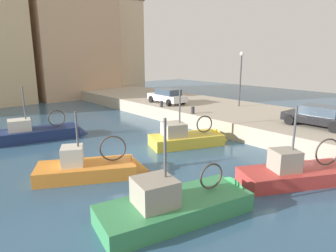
{
  "coord_description": "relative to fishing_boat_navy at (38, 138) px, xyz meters",
  "views": [
    {
      "loc": [
        -8.96,
        -14.44,
        5.74
      ],
      "look_at": [
        3.12,
        0.01,
        1.2
      ],
      "focal_mm": 31.53,
      "sensor_mm": 36.0,
      "label": 1
    }
  ],
  "objects": [
    {
      "name": "water_surface",
      "position": [
        3.2,
        -6.63,
        -0.1
      ],
      "size": [
        80.0,
        80.0,
        0.0
      ],
      "primitive_type": "plane",
      "color": "#335675",
      "rests_on": "ground"
    },
    {
      "name": "quay_wall",
      "position": [
        14.7,
        -6.63,
        0.5
      ],
      "size": [
        9.0,
        56.0,
        1.2
      ],
      "primitive_type": "cube",
      "color": "#ADA08C",
      "rests_on": "ground"
    },
    {
      "name": "fishing_boat_navy",
      "position": [
        0.0,
        0.0,
        0.0
      ],
      "size": [
        7.12,
        3.26,
        4.64
      ],
      "color": "navy",
      "rests_on": "ground"
    },
    {
      "name": "fishing_boat_yellow",
      "position": [
        7.32,
        -7.77,
        0.04
      ],
      "size": [
        5.75,
        3.64,
        4.54
      ],
      "color": "gold",
      "rests_on": "ground"
    },
    {
      "name": "fishing_boat_orange",
      "position": [
        0.12,
        -8.51,
        0.01
      ],
      "size": [
        5.65,
        4.06,
        4.09
      ],
      "color": "orange",
      "rests_on": "ground"
    },
    {
      "name": "fishing_boat_green",
      "position": [
        1.01,
        -13.9,
        0.02
      ],
      "size": [
        6.67,
        3.22,
        4.67
      ],
      "color": "#388951",
      "rests_on": "ground"
    },
    {
      "name": "fishing_boat_red",
      "position": [
        7.32,
        -15.32,
        0.02
      ],
      "size": [
        6.27,
        4.33,
        4.44
      ],
      "color": "#BC3833",
      "rests_on": "ground"
    },
    {
      "name": "parked_car_white",
      "position": [
        12.25,
        0.61,
        1.82
      ],
      "size": [
        2.03,
        4.24,
        1.41
      ],
      "color": "silver",
      "rests_on": "quay_wall"
    },
    {
      "name": "parked_car_black",
      "position": [
        13.7,
        -12.97,
        1.81
      ],
      "size": [
        2.1,
        4.14,
        1.38
      ],
      "color": "black",
      "rests_on": "quay_wall"
    },
    {
      "name": "mooring_bollard_mid",
      "position": [
        10.55,
        -4.63,
        1.38
      ],
      "size": [
        0.28,
        0.28,
        0.55
      ],
      "primitive_type": "cylinder",
      "color": "#2D2D33",
      "rests_on": "quay_wall"
    },
    {
      "name": "mooring_bollard_north",
      "position": [
        10.55,
        -0.63,
        1.38
      ],
      "size": [
        0.28,
        0.28,
        0.55
      ],
      "primitive_type": "cylinder",
      "color": "#2D2D33",
      "rests_on": "quay_wall"
    },
    {
      "name": "quay_streetlamp",
      "position": [
        16.2,
        -4.86,
        4.36
      ],
      "size": [
        0.36,
        0.36,
        4.83
      ],
      "color": "#38383D",
      "rests_on": "quay_wall"
    },
    {
      "name": "waterfront_building_east_mid",
      "position": [
        11.04,
        19.67,
        7.06
      ],
      "size": [
        11.14,
        8.39,
        14.28
      ],
      "color": "tan",
      "rests_on": "ground"
    },
    {
      "name": "waterfront_building_east",
      "position": [
        17.87,
        21.28,
        7.06
      ],
      "size": [
        8.91,
        6.47,
        14.27
      ],
      "color": "beige",
      "rests_on": "ground"
    }
  ]
}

